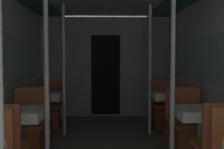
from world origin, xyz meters
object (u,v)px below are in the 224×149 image
object	(u,v)px
support_pole_right_2	(150,70)
chair_left_near_2	(37,126)
support_pole_left_1	(47,77)
chair_right_far_1	(188,134)
dining_table_left_2	(44,98)
support_pole_right_1	(173,76)
chair_left_far_1	(28,136)
chair_right_far_2	(163,112)
dining_table_right_2	(170,98)
chair_right_near_2	(177,125)
dining_table_left_1	(17,118)
chair_left_far_2	(49,113)
support_pole_left_2	(64,70)
dining_table_right_1	(201,116)

from	to	relation	value
support_pole_right_2	chair_left_near_2	bearing A→B (deg)	-163.18
support_pole_left_1	chair_right_far_1	size ratio (longest dim) A/B	2.46
dining_table_left_2	chair_right_far_1	size ratio (longest dim) A/B	0.81
chair_left_near_2	support_pole_right_1	size ratio (longest dim) A/B	0.41
chair_left_far_1	support_pole_right_1	xyz separation A→B (m)	(1.80, -0.55, 0.82)
chair_right_far_1	chair_right_far_2	bearing A→B (deg)	-90.00
dining_table_left_2	dining_table_right_2	xyz separation A→B (m)	(2.15, 0.00, 0.00)
chair_left_near_2	chair_right_near_2	bearing A→B (deg)	0.00
chair_right_far_1	dining_table_left_2	bearing A→B (deg)	-27.82
dining_table_left_1	chair_left_far_2	size ratio (longest dim) A/B	0.81
chair_left_far_1	dining_table_left_2	distance (m)	1.19
dining_table_left_2	support_pole_right_2	bearing A→B (deg)	0.00
chair_left_far_2	chair_right_near_2	bearing A→B (deg)	153.08
chair_left_far_1	chair_right_near_2	world-z (taller)	same
dining_table_left_1	dining_table_right_2	xyz separation A→B (m)	(2.15, 1.68, 0.00)
chair_left_far_2	support_pole_right_1	world-z (taller)	support_pole_right_1
support_pole_left_2	chair_left_far_2	bearing A→B (deg)	122.19
chair_left_far_2	support_pole_left_2	distance (m)	1.05
support_pole_left_1	chair_left_near_2	bearing A→B (deg)	106.85
chair_left_far_1	support_pole_right_1	world-z (taller)	support_pole_right_1
chair_left_far_2	chair_right_far_2	size ratio (longest dim) A/B	1.00
support_pole_left_2	dining_table_right_2	size ratio (longest dim) A/B	3.02
dining_table_right_2	chair_right_near_2	size ratio (longest dim) A/B	0.81
dining_table_left_1	dining_table_left_2	size ratio (longest dim) A/B	1.00
chair_left_far_1	chair_left_near_2	distance (m)	0.59
support_pole_right_1	support_pole_left_2	bearing A→B (deg)	131.04
chair_right_far_1	chair_left_far_2	bearing A→B (deg)	-38.01
chair_left_far_2	chair_right_near_2	xyz separation A→B (m)	(2.15, -1.09, 0.00)
support_pole_left_1	chair_left_far_2	distance (m)	2.40
support_pole_right_1	chair_right_far_2	size ratio (longest dim) A/B	2.46
support_pole_left_1	chair_right_far_2	size ratio (longest dim) A/B	2.46
chair_left_far_2	chair_right_far_1	distance (m)	2.73
support_pole_left_1	chair_right_near_2	distance (m)	2.28
chair_left_near_2	dining_table_right_1	size ratio (longest dim) A/B	1.23
chair_left_far_1	chair_right_far_1	world-z (taller)	same
dining_table_left_1	support_pole_left_1	world-z (taller)	support_pole_left_1
support_pole_left_1	chair_left_far_1	bearing A→B (deg)	122.19
chair_left_near_2	chair_right_far_1	size ratio (longest dim) A/B	1.00
dining_table_left_2	support_pole_left_2	size ratio (longest dim) A/B	0.33
support_pole_left_2	support_pole_right_1	world-z (taller)	same
chair_left_far_1	chair_right_far_1	size ratio (longest dim) A/B	1.00
chair_left_far_1	chair_right_far_2	size ratio (longest dim) A/B	1.00
chair_right_near_2	dining_table_right_2	bearing A→B (deg)	90.00
chair_left_far_2	chair_right_far_1	bearing A→B (deg)	141.99
dining_table_right_1	support_pole_left_2	bearing A→B (deg)	137.07
support_pole_left_2	dining_table_right_1	xyz separation A→B (m)	(1.80, -1.68, -0.47)
dining_table_right_2	chair_right_near_2	bearing A→B (deg)	-90.00
support_pole_left_1	chair_right_near_2	bearing A→B (deg)	32.13
chair_left_near_2	dining_table_right_2	xyz separation A→B (m)	(2.15, 0.55, 0.35)
chair_left_far_1	chair_right_far_2	world-z (taller)	same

